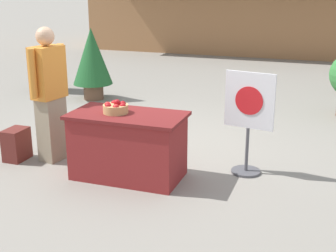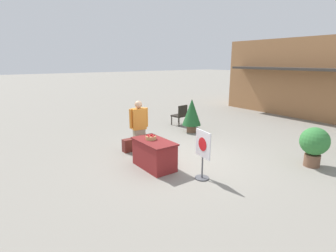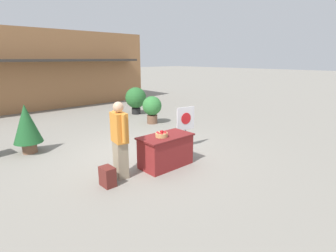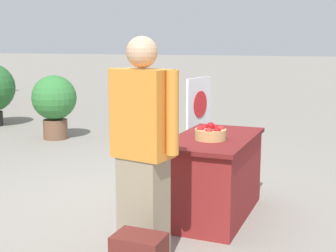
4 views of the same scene
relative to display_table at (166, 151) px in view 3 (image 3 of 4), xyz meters
The scene contains 10 objects.
ground_plane 1.17m from the display_table, 88.37° to the left, with size 120.00×120.00×0.00m, color gray.
storefront_building 11.59m from the display_table, 88.33° to the left, with size 12.11×4.69×4.06m.
display_table is the anchor object (origin of this frame).
apple_basket 0.48m from the display_table, behind, with size 0.29×0.29×0.16m.
person_visitor 1.28m from the display_table, behind, with size 0.33×0.60×1.73m.
backpack 1.63m from the display_table, behind, with size 0.24×0.34×0.42m.
poster_board 1.47m from the display_table, 24.09° to the left, with size 0.60×0.36×1.25m.
potted_plant_near_left 4.02m from the display_table, 124.03° to the left, with size 0.77×0.77×1.40m.
potted_plant_near_right 6.50m from the display_table, 60.84° to the left, with size 0.99×0.99×1.29m.
potted_plant_far_right 4.48m from the display_table, 55.27° to the left, with size 0.78×0.78×1.13m.
Camera 3 is at (-4.12, -5.66, 2.62)m, focal length 28.00 mm.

